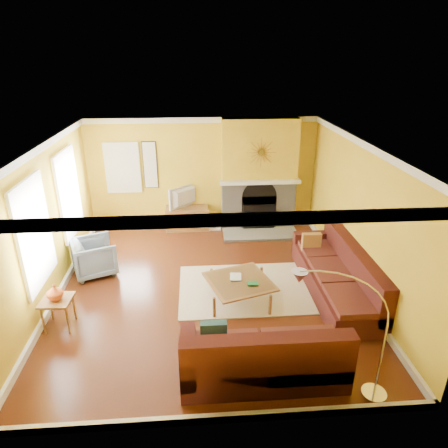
{
  "coord_description": "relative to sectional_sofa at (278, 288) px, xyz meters",
  "views": [
    {
      "loc": [
        -0.18,
        -6.42,
        4.1
      ],
      "look_at": [
        0.33,
        0.4,
        1.13
      ],
      "focal_mm": 32.0,
      "sensor_mm": 36.0,
      "label": 1
    }
  ],
  "objects": [
    {
      "name": "ceiling",
      "position": [
        -1.15,
        0.79,
        2.26
      ],
      "size": [
        5.5,
        6.0,
        0.02
      ],
      "primitive_type": "cube",
      "color": "white",
      "rests_on": "ground"
    },
    {
      "name": "wall_art",
      "position": [
        -2.4,
        3.76,
        1.15
      ],
      "size": [
        0.34,
        0.04,
        1.14
      ],
      "primitive_type": "cube",
      "color": "white",
      "rests_on": "wall_back"
    },
    {
      "name": "book",
      "position": [
        -0.77,
        0.45,
        -0.02
      ],
      "size": [
        0.22,
        0.28,
        0.03
      ],
      "primitive_type": "imported",
      "rotation": [
        0.0,
        0.0,
        -0.1
      ],
      "color": "white",
      "rests_on": "coffee_table"
    },
    {
      "name": "wall_left",
      "position": [
        -3.91,
        0.79,
        0.9
      ],
      "size": [
        0.02,
        6.0,
        2.7
      ],
      "primitive_type": "cube",
      "color": "gold",
      "rests_on": "ground"
    },
    {
      "name": "wall_front",
      "position": [
        -1.15,
        -2.22,
        0.9
      ],
      "size": [
        5.5,
        0.02,
        2.7
      ],
      "primitive_type": "cube",
      "color": "gold",
      "rests_on": "ground"
    },
    {
      "name": "window_left_far",
      "position": [
        -3.87,
        0.19,
        1.05
      ],
      "size": [
        0.06,
        1.22,
        1.72
      ],
      "primitive_type": "cube",
      "color": "white",
      "rests_on": "wall_left"
    },
    {
      "name": "fireplace",
      "position": [
        0.2,
        3.59,
        0.9
      ],
      "size": [
        1.8,
        0.4,
        2.7
      ],
      "primitive_type": null,
      "color": "gray",
      "rests_on": "floor"
    },
    {
      "name": "sectional_sofa",
      "position": [
        0.0,
        0.0,
        0.0
      ],
      "size": [
        3.2,
        3.82,
        0.9
      ],
      "primitive_type": null,
      "color": "#471916",
      "rests_on": "floor"
    },
    {
      "name": "tv",
      "position": [
        -1.56,
        3.57,
        0.39
      ],
      "size": [
        0.77,
        0.7,
        0.53
      ],
      "primitive_type": "imported",
      "rotation": [
        0.0,
        0.0,
        3.86
      ],
      "color": "black",
      "rests_on": "media_console"
    },
    {
      "name": "vase",
      "position": [
        -3.58,
        -0.16,
        0.2
      ],
      "size": [
        0.29,
        0.29,
        0.27
      ],
      "primitive_type": "imported",
      "rotation": [
        0.0,
        0.0,
        -0.13
      ],
      "color": "#D8591E",
      "rests_on": "side_table"
    },
    {
      "name": "subwoofer",
      "position": [
        -0.9,
        3.56,
        -0.29
      ],
      "size": [
        0.32,
        0.32,
        0.32
      ],
      "primitive_type": "cube",
      "color": "white",
      "rests_on": "floor"
    },
    {
      "name": "sunburst",
      "position": [
        0.2,
        3.36,
        1.5
      ],
      "size": [
        0.7,
        0.04,
        0.7
      ],
      "primitive_type": null,
      "color": "olive",
      "rests_on": "fireplace"
    },
    {
      "name": "wall_back",
      "position": [
        -1.15,
        3.8,
        0.9
      ],
      "size": [
        5.5,
        0.02,
        2.7
      ],
      "primitive_type": "cube",
      "color": "gold",
      "rests_on": "ground"
    },
    {
      "name": "hearth",
      "position": [
        0.2,
        3.04,
        -0.42
      ],
      "size": [
        1.8,
        0.7,
        0.06
      ],
      "primitive_type": "cube",
      "color": "gray",
      "rests_on": "floor"
    },
    {
      "name": "floor",
      "position": [
        -1.15,
        0.79,
        -0.46
      ],
      "size": [
        5.5,
        6.0,
        0.02
      ],
      "primitive_type": "cube",
      "color": "#602B14",
      "rests_on": "ground"
    },
    {
      "name": "mantel",
      "position": [
        0.2,
        3.35,
        0.8
      ],
      "size": [
        1.92,
        0.22,
        0.08
      ],
      "primitive_type": "cube",
      "color": "white",
      "rests_on": "fireplace"
    },
    {
      "name": "rug",
      "position": [
        -0.49,
        0.71,
        -0.44
      ],
      "size": [
        2.4,
        1.8,
        0.02
      ],
      "primitive_type": "cube",
      "color": "beige",
      "rests_on": "floor"
    },
    {
      "name": "wall_right",
      "position": [
        1.61,
        0.79,
        0.9
      ],
      "size": [
        0.02,
        6.0,
        2.7
      ],
      "primitive_type": "cube",
      "color": "gold",
      "rests_on": "ground"
    },
    {
      "name": "armchair",
      "position": [
        -3.38,
        1.52,
        -0.09
      ],
      "size": [
        1.03,
        1.02,
        0.73
      ],
      "primitive_type": "imported",
      "rotation": [
        0.0,
        0.0,
        1.95
      ],
      "color": "slate",
      "rests_on": "floor"
    },
    {
      "name": "arc_lamp",
      "position": [
        0.37,
        -1.93,
        0.5
      ],
      "size": [
        1.23,
        0.36,
        1.89
      ],
      "primitive_type": null,
      "color": "silver",
      "rests_on": "floor"
    },
    {
      "name": "side_table",
      "position": [
        -3.58,
        -0.16,
        -0.19
      ],
      "size": [
        0.49,
        0.49,
        0.51
      ],
      "primitive_type": null,
      "rotation": [
        0.0,
        0.0,
        -0.06
      ],
      "color": "olive",
      "rests_on": "floor"
    },
    {
      "name": "window_back",
      "position": [
        -3.05,
        3.75,
        1.1
      ],
      "size": [
        0.82,
        0.06,
        1.22
      ],
      "primitive_type": "cube",
      "color": "white",
      "rests_on": "wall_back"
    },
    {
      "name": "window_left_near",
      "position": [
        -3.87,
        2.09,
        1.05
      ],
      "size": [
        0.06,
        1.22,
        1.72
      ],
      "primitive_type": "cube",
      "color": "white",
      "rests_on": "wall_left"
    },
    {
      "name": "coffee_table",
      "position": [
        -0.61,
        0.35,
        -0.24
      ],
      "size": [
        1.31,
        1.31,
        0.41
      ],
      "primitive_type": null,
      "rotation": [
        0.0,
        0.0,
        0.31
      ],
      "color": "white",
      "rests_on": "floor"
    },
    {
      "name": "baseboard",
      "position": [
        -1.15,
        0.79,
        -0.39
      ],
      "size": [
        5.5,
        6.0,
        0.12
      ],
      "primitive_type": null,
      "color": "white",
      "rests_on": "floor"
    },
    {
      "name": "crown_molding",
      "position": [
        -1.15,
        0.79,
        2.19
      ],
      "size": [
        5.5,
        6.0,
        0.12
      ],
      "primitive_type": null,
      "color": "white",
      "rests_on": "ceiling"
    },
    {
      "name": "media_console",
      "position": [
        -1.56,
        3.57,
        -0.16
      ],
      "size": [
        1.04,
        0.47,
        0.57
      ],
      "primitive_type": "cube",
      "color": "olive",
      "rests_on": "floor"
    }
  ]
}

